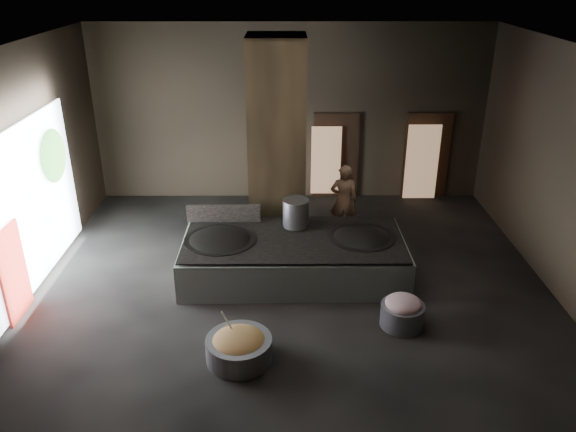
{
  "coord_description": "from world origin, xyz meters",
  "views": [
    {
      "loc": [
        -0.12,
        -9.62,
        5.82
      ],
      "look_at": [
        -0.07,
        0.41,
        1.25
      ],
      "focal_mm": 35.0,
      "sensor_mm": 36.0,
      "label": 1
    }
  ],
  "objects_px": {
    "meat_basin": "(402,315)",
    "stock_pot": "(296,213)",
    "wok_left": "(220,243)",
    "wok_right": "(361,240)",
    "cook": "(344,201)",
    "veg_basin": "(239,349)",
    "hearth_platform": "(294,258)"
  },
  "relations": [
    {
      "from": "stock_pot",
      "to": "wok_left",
      "type": "bearing_deg",
      "value": -158.2
    },
    {
      "from": "wok_left",
      "to": "veg_basin",
      "type": "bearing_deg",
      "value": -78.13
    },
    {
      "from": "wok_right",
      "to": "veg_basin",
      "type": "height_order",
      "value": "wok_right"
    },
    {
      "from": "stock_pot",
      "to": "hearth_platform",
      "type": "bearing_deg",
      "value": -95.19
    },
    {
      "from": "stock_pot",
      "to": "veg_basin",
      "type": "distance_m",
      "value": 3.48
    },
    {
      "from": "wok_left",
      "to": "meat_basin",
      "type": "relative_size",
      "value": 1.83
    },
    {
      "from": "meat_basin",
      "to": "hearth_platform",
      "type": "bearing_deg",
      "value": 136.9
    },
    {
      "from": "wok_left",
      "to": "wok_right",
      "type": "xyz_separation_m",
      "value": [
        2.8,
        0.1,
        0.0
      ]
    },
    {
      "from": "veg_basin",
      "to": "wok_left",
      "type": "bearing_deg",
      "value": 101.87
    },
    {
      "from": "hearth_platform",
      "to": "veg_basin",
      "type": "height_order",
      "value": "hearth_platform"
    },
    {
      "from": "meat_basin",
      "to": "cook",
      "type": "bearing_deg",
      "value": 101.11
    },
    {
      "from": "cook",
      "to": "veg_basin",
      "type": "distance_m",
      "value": 4.99
    },
    {
      "from": "hearth_platform",
      "to": "meat_basin",
      "type": "xyz_separation_m",
      "value": [
        1.87,
        -1.75,
        -0.18
      ]
    },
    {
      "from": "stock_pot",
      "to": "veg_basin",
      "type": "xyz_separation_m",
      "value": [
        -0.95,
        -3.21,
        -0.94
      ]
    },
    {
      "from": "stock_pot",
      "to": "cook",
      "type": "xyz_separation_m",
      "value": [
        1.11,
        1.28,
        -0.28
      ]
    },
    {
      "from": "hearth_platform",
      "to": "meat_basin",
      "type": "height_order",
      "value": "hearth_platform"
    },
    {
      "from": "hearth_platform",
      "to": "cook",
      "type": "xyz_separation_m",
      "value": [
        1.16,
        1.83,
        0.47
      ]
    },
    {
      "from": "veg_basin",
      "to": "meat_basin",
      "type": "distance_m",
      "value": 2.92
    },
    {
      "from": "wok_left",
      "to": "stock_pot",
      "type": "distance_m",
      "value": 1.66
    },
    {
      "from": "wok_left",
      "to": "wok_right",
      "type": "height_order",
      "value": "wok_left"
    },
    {
      "from": "wok_right",
      "to": "cook",
      "type": "xyz_separation_m",
      "value": [
        -0.19,
        1.78,
        0.1
      ]
    },
    {
      "from": "stock_pot",
      "to": "wok_right",
      "type": "bearing_deg",
      "value": -21.04
    },
    {
      "from": "cook",
      "to": "meat_basin",
      "type": "distance_m",
      "value": 3.71
    },
    {
      "from": "hearth_platform",
      "to": "wok_left",
      "type": "height_order",
      "value": "wok_left"
    },
    {
      "from": "hearth_platform",
      "to": "veg_basin",
      "type": "bearing_deg",
      "value": -109.29
    },
    {
      "from": "stock_pot",
      "to": "veg_basin",
      "type": "bearing_deg",
      "value": -106.51
    },
    {
      "from": "meat_basin",
      "to": "stock_pot",
      "type": "bearing_deg",
      "value": 128.34
    },
    {
      "from": "wok_left",
      "to": "veg_basin",
      "type": "distance_m",
      "value": 2.72
    },
    {
      "from": "meat_basin",
      "to": "wok_right",
      "type": "bearing_deg",
      "value": 106.05
    },
    {
      "from": "wok_left",
      "to": "cook",
      "type": "height_order",
      "value": "cook"
    },
    {
      "from": "cook",
      "to": "veg_basin",
      "type": "bearing_deg",
      "value": 72.71
    },
    {
      "from": "wok_right",
      "to": "meat_basin",
      "type": "relative_size",
      "value": 1.71
    }
  ]
}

